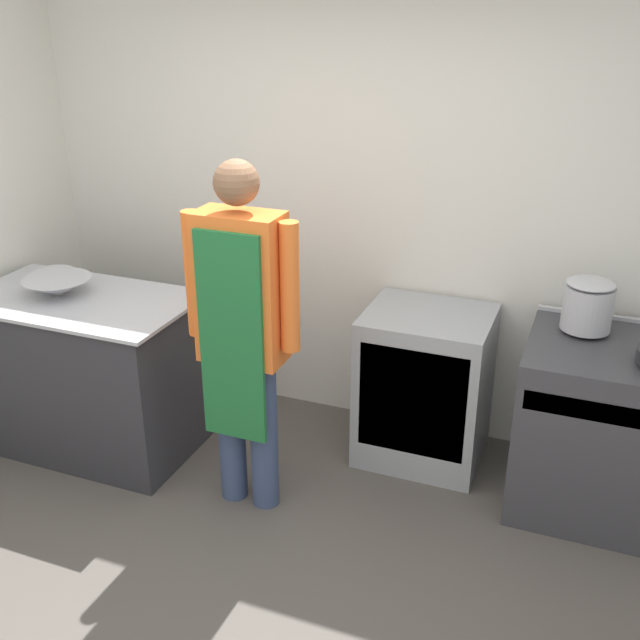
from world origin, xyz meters
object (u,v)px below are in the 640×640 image
person_cook (242,323)px  fridge_unit (425,386)px  mixing_bowl (58,287)px  stock_pot (588,304)px  stove (613,429)px

person_cook → fridge_unit: bearing=45.8°
person_cook → mixing_bowl: 1.25m
mixing_bowl → stock_pot: stock_pot is taller
stock_pot → stove: bearing=-33.0°
mixing_bowl → stock_pot: bearing=12.4°
stove → fridge_unit: bearing=173.7°
mixing_bowl → stock_pot: (2.76, 0.61, 0.08)m
fridge_unit → mixing_bowl: mixing_bowl is taller
fridge_unit → person_cook: size_ratio=0.49×
stove → stock_pot: 0.65m
stove → fridge_unit: 1.00m
person_cook → stock_pot: person_cook is taller
fridge_unit → person_cook: person_cook is taller
stove → mixing_bowl: mixing_bowl is taller
stove → fridge_unit: stove is taller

